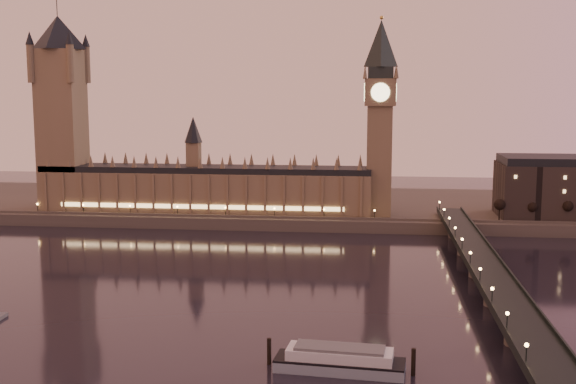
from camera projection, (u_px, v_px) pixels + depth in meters
The scene contains 10 objects.
ground at pixel (237, 283), 272.33m from camera, with size 700.00×700.00×0.00m, color black.
far_embankment at pixel (337, 207), 430.82m from camera, with size 560.00×130.00×6.00m, color #423D35.
palace_of_westminster at pixel (205, 183), 392.84m from camera, with size 180.00×26.62×52.00m.
victoria_tower at pixel (61, 102), 395.72m from camera, with size 31.68×31.68×118.00m.
big_ben at pixel (380, 106), 376.29m from camera, with size 17.68×17.68×104.00m.
westminster_bridge at pixel (485, 275), 261.19m from camera, with size 13.20×260.00×15.30m.
bare_tree_0 at pixel (502, 207), 364.51m from camera, with size 5.12×5.12×10.42m.
bare_tree_1 at pixel (536, 207), 362.61m from camera, with size 5.12×5.12×10.42m.
bare_tree_2 at pixel (571, 208), 360.71m from camera, with size 5.12×5.12×10.42m.
moored_barge at pixel (340, 360), 186.05m from camera, with size 38.67×12.33×7.11m.
Camera 1 is at (49.49, -260.91, 72.04)m, focal length 45.00 mm.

